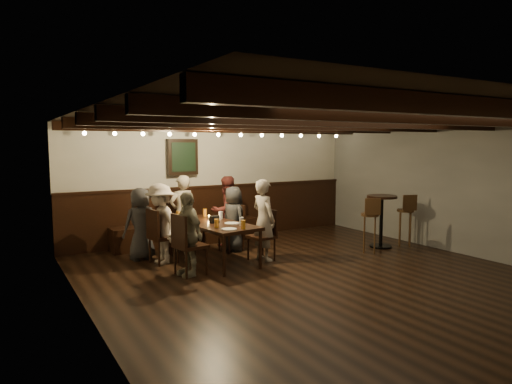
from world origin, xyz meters
TOP-DOWN VIEW (x-y plane):
  - room at (-0.29, 2.21)m, footprint 7.00×7.00m
  - dining_table at (-0.94, 1.70)m, footprint 1.06×1.91m
  - chair_left_near at (-1.71, 2.05)m, footprint 0.48×0.48m
  - chair_left_far at (-1.59, 1.15)m, footprint 0.49×0.49m
  - chair_right_near at (-0.29, 2.24)m, footprint 0.45×0.45m
  - chair_right_far at (-0.16, 1.35)m, footprint 0.45×0.45m
  - person_bench_left at (-1.95, 2.47)m, footprint 0.67×0.48m
  - person_bench_centre at (-1.08, 2.74)m, footprint 0.56×0.41m
  - person_bench_right at (-0.17, 2.71)m, footprint 0.74×0.61m
  - person_left_near at (-1.74, 2.04)m, footprint 0.62×0.94m
  - person_left_far at (-1.62, 1.15)m, footprint 0.42×0.80m
  - person_right_near at (-0.26, 2.25)m, footprint 0.47×0.64m
  - person_right_far at (-0.13, 1.36)m, footprint 0.40×0.56m
  - pint_a at (-1.31, 2.35)m, footprint 0.07×0.07m
  - pint_b at (-0.78, 2.38)m, footprint 0.07×0.07m
  - pint_c at (-1.25, 1.76)m, footprint 0.07×0.07m
  - pint_d at (-0.67, 1.94)m, footprint 0.07×0.07m
  - pint_e at (-1.09, 1.22)m, footprint 0.07×0.07m
  - pint_f at (-0.66, 1.18)m, footprint 0.07×0.07m
  - pint_g at (-0.78, 0.91)m, footprint 0.07×0.07m
  - plate_near at (-0.99, 0.98)m, footprint 0.24×0.24m
  - plate_far at (-0.72, 1.43)m, footprint 0.24×0.24m
  - condiment_caddy at (-0.93, 1.65)m, footprint 0.15×0.10m
  - candle at (-0.86, 2.01)m, footprint 0.05×0.05m
  - high_top_table at (2.35, 1.03)m, footprint 0.57×0.57m
  - bar_stool_left at (1.85, 0.83)m, footprint 0.37×0.38m
  - bar_stool_right at (2.85, 0.88)m, footprint 0.35×0.37m

SIDE VIEW (x-z plane):
  - chair_right_near at x=-0.29m, z-range -0.17..0.70m
  - chair_right_far at x=-0.16m, z-range -0.17..0.71m
  - chair_left_near at x=-1.71m, z-range -0.18..0.75m
  - chair_left_far at x=-1.59m, z-range -0.18..0.77m
  - bar_stool_left at x=1.85m, z-range -0.13..0.90m
  - bar_stool_right at x=2.85m, z-range -0.13..0.90m
  - person_right_near at x=-0.26m, z-range 0.00..1.22m
  - dining_table at x=-0.94m, z-range 0.28..0.96m
  - person_bench_left at x=-1.95m, z-range 0.00..1.26m
  - person_left_far at x=-1.62m, z-range 0.00..1.30m
  - high_top_table at x=2.35m, z-range 0.16..1.18m
  - person_left_near at x=-1.74m, z-range 0.00..1.36m
  - plate_near at x=-0.99m, z-range 0.68..0.69m
  - plate_far at x=-0.72m, z-range 0.68..0.69m
  - person_bench_right at x=-0.17m, z-range 0.00..1.38m
  - candle at x=-0.86m, z-range 0.68..0.73m
  - person_right_far at x=-0.13m, z-range 0.00..1.41m
  - person_bench_centre at x=-1.08m, z-range 0.00..1.43m
  - condiment_caddy at x=-0.93m, z-range 0.68..0.80m
  - pint_a at x=-1.31m, z-range 0.68..0.82m
  - pint_b at x=-0.78m, z-range 0.68..0.82m
  - pint_c at x=-1.25m, z-range 0.68..0.82m
  - pint_d at x=-0.67m, z-range 0.68..0.82m
  - pint_e at x=-1.09m, z-range 0.68..0.82m
  - pint_f at x=-0.66m, z-range 0.68..0.82m
  - pint_g at x=-0.78m, z-range 0.68..0.82m
  - room at x=-0.29m, z-range -2.43..4.57m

